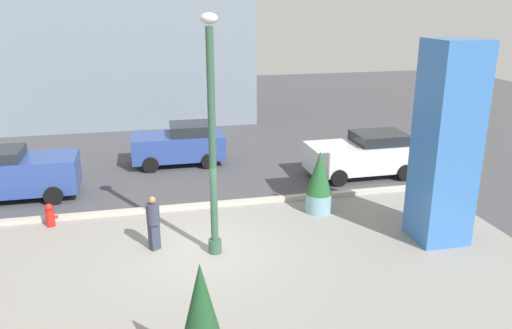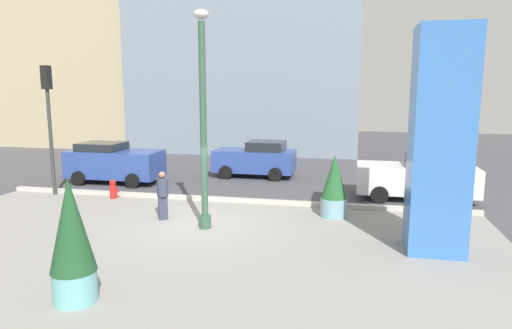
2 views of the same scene
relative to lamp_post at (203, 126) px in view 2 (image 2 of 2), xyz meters
name	(u,v)px [view 2 (image 2 of 2)]	position (x,y,z in m)	size (l,w,h in m)	color
ground_plane	(231,196)	(-0.33, 4.19, -3.12)	(60.00, 60.00, 0.00)	#47474C
plaza_pavement	(172,248)	(-0.33, -1.81, -3.12)	(18.00, 10.00, 0.02)	gray
curb_strip	(225,200)	(-0.33, 3.31, -3.04)	(18.00, 0.24, 0.16)	#B7B2A8
lamp_post	(203,126)	(0.00, 0.00, 0.00)	(0.44, 0.44, 6.41)	#335642
art_pillar_blue	(440,142)	(6.46, -0.55, -0.25)	(1.41, 1.41, 5.74)	#3870BC
potted_plant_near_right	(72,240)	(-0.98, -5.12, -1.85)	(0.89, 0.89, 2.53)	#6BB2B2
potted_plant_curbside	(334,186)	(3.76, 2.11, -2.10)	(0.87, 0.87, 2.09)	#7AA8B7
fire_hydrant	(113,189)	(-4.70, 2.86, -2.75)	(0.36, 0.26, 0.75)	red
traffic_light_corner	(49,109)	(-7.34, 2.95, 0.29)	(0.28, 0.42, 5.09)	#333833
car_intersection	(418,177)	(6.79, 5.25, -2.25)	(4.42, 2.13, 1.72)	silver
car_far_lane	(256,159)	(-0.23, 8.41, -2.26)	(3.86, 2.07, 1.74)	#2D4793
car_passing_lane	(114,162)	(-6.22, 5.66, -2.20)	(4.17, 2.04, 1.82)	#2D4793
pedestrian_by_curb	(163,193)	(-1.62, 0.58, -2.25)	(0.50, 0.50, 1.59)	#33384C
highrise_across_street	(258,3)	(-2.99, 21.84, 7.43)	(15.22, 13.90, 21.11)	gray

